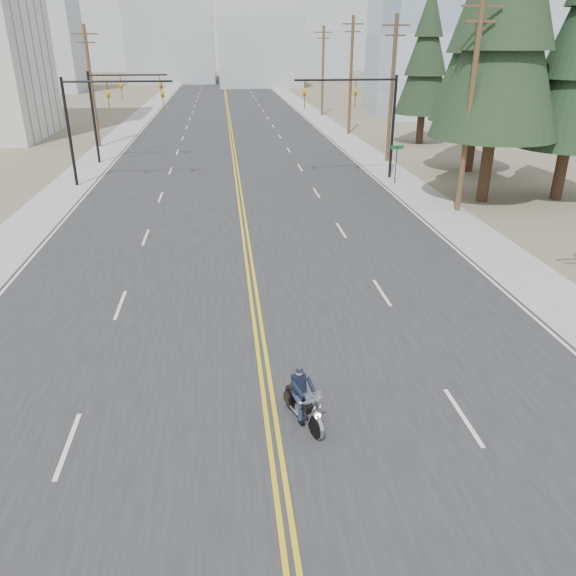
% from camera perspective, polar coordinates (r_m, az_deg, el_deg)
% --- Properties ---
extents(ground_plane, '(400.00, 400.00, 0.00)m').
position_cam_1_polar(ground_plane, '(11.74, 0.36, -26.37)').
color(ground_plane, '#776D56').
rests_on(ground_plane, ground).
extents(road, '(20.00, 200.00, 0.01)m').
position_cam_1_polar(road, '(78.01, -6.05, 16.93)').
color(road, '#303033').
rests_on(road, ground).
extents(sidewalk_left, '(3.00, 200.00, 0.01)m').
position_cam_1_polar(sidewalk_left, '(78.72, -14.80, 16.37)').
color(sidewalk_left, '#A5A5A0').
rests_on(sidewalk_left, ground).
extents(sidewalk_right, '(3.00, 200.00, 0.01)m').
position_cam_1_polar(sidewalk_right, '(78.99, 2.71, 17.11)').
color(sidewalk_right, '#A5A5A0').
rests_on(sidewalk_right, ground).
extents(traffic_mast_left, '(7.10, 0.26, 7.00)m').
position_cam_1_polar(traffic_mast_left, '(40.50, -18.77, 16.74)').
color(traffic_mast_left, black).
rests_on(traffic_mast_left, ground).
extents(traffic_mast_right, '(7.10, 0.26, 7.00)m').
position_cam_1_polar(traffic_mast_right, '(40.91, 7.91, 17.76)').
color(traffic_mast_right, black).
rests_on(traffic_mast_right, ground).
extents(traffic_mast_far, '(6.10, 0.26, 7.00)m').
position_cam_1_polar(traffic_mast_far, '(48.40, -17.32, 17.78)').
color(traffic_mast_far, black).
rests_on(traffic_mast_far, ground).
extents(street_sign, '(0.90, 0.06, 2.62)m').
position_cam_1_polar(street_sign, '(39.93, 10.96, 12.87)').
color(street_sign, black).
rests_on(street_sign, ground).
extents(utility_pole_b, '(2.20, 0.30, 11.50)m').
position_cam_1_polar(utility_pole_b, '(33.44, 18.04, 17.41)').
color(utility_pole_b, brown).
rests_on(utility_pole_b, ground).
extents(utility_pole_c, '(2.20, 0.30, 11.00)m').
position_cam_1_polar(utility_pole_c, '(47.53, 10.51, 19.36)').
color(utility_pole_c, brown).
rests_on(utility_pole_c, ground).
extents(utility_pole_d, '(2.20, 0.30, 11.50)m').
position_cam_1_polar(utility_pole_d, '(62.03, 6.42, 20.75)').
color(utility_pole_d, brown).
rests_on(utility_pole_d, ground).
extents(utility_pole_e, '(2.20, 0.30, 11.00)m').
position_cam_1_polar(utility_pole_e, '(78.71, 3.56, 21.25)').
color(utility_pole_e, brown).
rests_on(utility_pole_e, ground).
extents(utility_pole_left, '(2.20, 0.30, 10.50)m').
position_cam_1_polar(utility_pole_left, '(56.79, -19.34, 18.88)').
color(utility_pole_left, brown).
rests_on(utility_pole_left, ground).
extents(glass_building, '(24.00, 16.00, 20.00)m').
position_cam_1_polar(glass_building, '(84.19, 18.03, 23.31)').
color(glass_building, '#9EB5CC').
rests_on(glass_building, ground).
extents(haze_bldg_a, '(14.00, 12.00, 22.00)m').
position_cam_1_polar(haze_bldg_a, '(127.15, -24.02, 22.73)').
color(haze_bldg_a, '#B7BCC6').
rests_on(haze_bldg_a, ground).
extents(haze_bldg_b, '(18.00, 14.00, 14.00)m').
position_cam_1_polar(haze_bldg_b, '(132.80, -2.88, 22.78)').
color(haze_bldg_b, '#ADB2B7').
rests_on(haze_bldg_b, ground).
extents(haze_bldg_c, '(16.00, 12.00, 18.00)m').
position_cam_1_polar(haze_bldg_c, '(124.41, 13.82, 23.06)').
color(haze_bldg_c, '#B7BCC6').
rests_on(haze_bldg_c, ground).
extents(haze_bldg_d, '(20.00, 15.00, 26.00)m').
position_cam_1_polar(haze_bldg_d, '(147.95, -11.91, 24.77)').
color(haze_bldg_d, '#ADB2B7').
rests_on(haze_bldg_d, ground).
extents(haze_bldg_e, '(14.00, 14.00, 12.00)m').
position_cam_1_polar(haze_bldg_e, '(159.63, 3.08, 22.56)').
color(haze_bldg_e, '#B7BCC6').
rests_on(haze_bldg_e, ground).
extents(motorcyclist, '(1.37, 2.04, 1.47)m').
position_cam_1_polar(motorcyclist, '(14.49, 1.59, -11.13)').
color(motorcyclist, black).
rests_on(motorcyclist, ground).
extents(conifer_near, '(7.31, 7.31, 19.36)m').
position_cam_1_polar(conifer_near, '(36.08, 21.60, 25.57)').
color(conifer_near, '#382619').
rests_on(conifer_near, ground).
extents(conifer_tall, '(6.74, 6.74, 18.71)m').
position_cam_1_polar(conifer_tall, '(45.02, 19.62, 24.68)').
color(conifer_tall, '#382619').
rests_on(conifer_tall, ground).
extents(conifer_far, '(5.20, 5.20, 13.93)m').
position_cam_1_polar(conifer_far, '(57.15, 13.94, 22.03)').
color(conifer_far, '#382619').
rests_on(conifer_far, ground).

